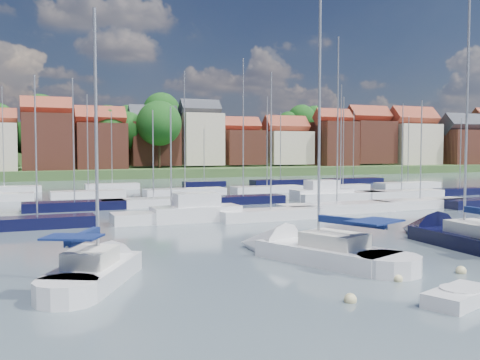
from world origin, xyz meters
name	(u,v)px	position (x,y,z in m)	size (l,w,h in m)	color
ground	(188,198)	(0.00, 40.00, 0.00)	(260.00, 260.00, 0.00)	#4C5D67
sailboat_left	(102,270)	(-14.91, 3.37, 0.37)	(6.41, 9.26, 12.60)	silver
sailboat_centre	(306,252)	(-4.44, 3.80, 0.36)	(6.91, 11.52, 15.26)	silver
sailboat_navy	(453,237)	(6.04, 4.37, 0.35)	(3.96, 12.06, 16.44)	black
tender	(460,297)	(-3.26, -5.61, 0.26)	(3.47, 2.48, 0.68)	silver
buoy_b	(350,302)	(-6.87, -3.91, 0.00)	(0.48, 0.48, 0.48)	beige
buoy_c	(398,281)	(-3.17, -2.01, 0.00)	(0.42, 0.42, 0.42)	beige
buoy_d	(461,273)	(0.51, -1.87, 0.00)	(0.48, 0.48, 0.48)	beige
buoy_e	(362,240)	(1.54, 7.32, 0.00)	(0.46, 0.46, 0.46)	beige
marina_field	(217,197)	(1.91, 35.15, 0.43)	(79.62, 41.41, 15.93)	silver
far_shore_town	(100,154)	(2.23, 132.67, 4.61)	(212.46, 90.00, 22.27)	#385329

